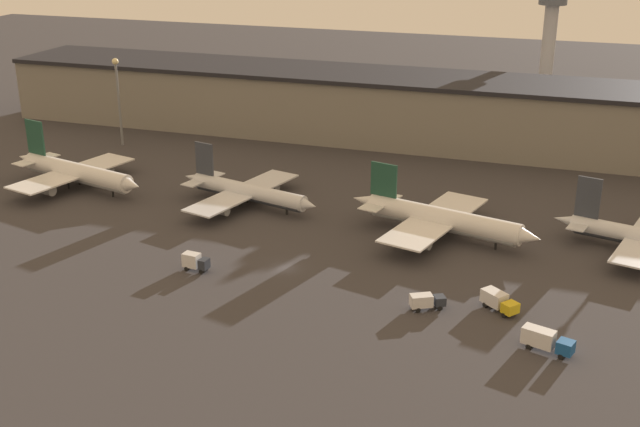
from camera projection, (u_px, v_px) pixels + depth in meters
name	position (u px, v px, depth m)	size (l,w,h in m)	color
ground	(285.00, 268.00, 152.17)	(600.00, 600.00, 0.00)	#383538
terminal_building	(400.00, 108.00, 231.11)	(243.34, 28.60, 19.21)	gray
airplane_0	(76.00, 172.00, 194.03)	(42.00, 33.78, 14.93)	white
airplane_1	(247.00, 192.00, 182.84)	(37.26, 34.52, 12.91)	silver
airplane_2	(441.00, 219.00, 165.08)	(41.81, 35.33, 13.65)	white
service_vehicle_0	(426.00, 301.00, 136.03)	(6.28, 4.73, 2.79)	#282D38
service_vehicle_2	(498.00, 301.00, 135.74)	(7.05, 6.29, 3.08)	gold
service_vehicle_3	(546.00, 340.00, 123.21)	(8.31, 4.59, 3.40)	#195199
service_vehicle_4	(195.00, 261.00, 150.47)	(5.24, 2.58, 3.35)	#282D38
lamp_post_0	(118.00, 90.00, 224.40)	(1.80, 1.80, 24.89)	slate
control_tower	(549.00, 37.00, 261.18)	(9.00, 9.00, 41.30)	#99999E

